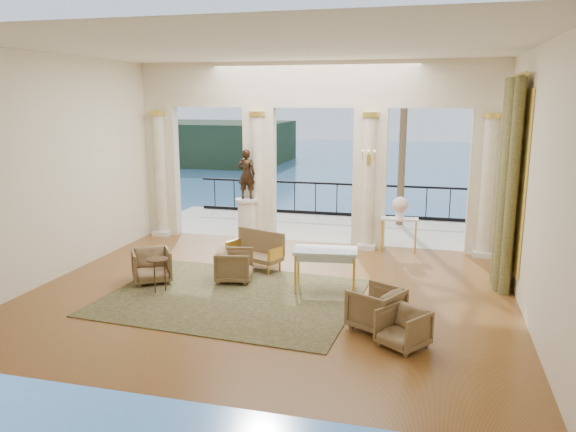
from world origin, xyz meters
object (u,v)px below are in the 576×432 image
(side_table, at_px, (157,263))
(armchair_c, at_px, (376,306))
(armchair_d, at_px, (234,264))
(console_table, at_px, (399,224))
(statue, at_px, (246,174))
(armchair_a, at_px, (152,264))
(armchair_b, at_px, (403,326))
(settee, at_px, (257,250))
(game_table, at_px, (326,254))
(pedestal, at_px, (247,221))

(side_table, bearing_deg, armchair_c, -9.42)
(armchair_d, relative_size, console_table, 0.79)
(statue, bearing_deg, armchair_a, 75.80)
(armchair_b, distance_m, armchair_d, 4.14)
(settee, height_order, statue, statue)
(armchair_d, relative_size, side_table, 1.08)
(armchair_d, bearing_deg, armchair_c, -130.28)
(game_table, bearing_deg, side_table, -171.74)
(armchair_d, height_order, pedestal, pedestal)
(game_table, xyz_separation_m, pedestal, (-2.64, 3.13, -0.19))
(armchair_d, relative_size, settee, 0.53)
(settee, distance_m, game_table, 2.05)
(armchair_d, bearing_deg, side_table, 118.46)
(armchair_a, distance_m, side_table, 0.67)
(armchair_d, xyz_separation_m, pedestal, (-0.76, 3.02, 0.19))
(statue, bearing_deg, settee, 113.30)
(armchair_a, height_order, settee, settee)
(armchair_a, height_order, statue, statue)
(settee, xyz_separation_m, game_table, (1.72, -1.08, 0.33))
(armchair_a, xyz_separation_m, game_table, (3.47, 0.38, 0.37))
(armchair_a, distance_m, armchair_b, 5.36)
(armchair_b, xyz_separation_m, game_table, (-1.59, 2.16, 0.41))
(settee, xyz_separation_m, pedestal, (-0.92, 2.05, 0.14))
(armchair_b, xyz_separation_m, settee, (-3.31, 3.23, 0.08))
(armchair_b, xyz_separation_m, statue, (-4.23, 5.28, 1.44))
(armchair_c, height_order, side_table, armchair_c)
(game_table, xyz_separation_m, statue, (-2.64, 3.13, 1.02))
(armchair_a, height_order, armchair_b, armchair_a)
(armchair_a, height_order, console_table, console_table)
(armchair_a, height_order, armchair_d, armchair_a)
(armchair_b, relative_size, armchair_c, 0.86)
(armchair_c, bearing_deg, pedestal, -113.97)
(pedestal, relative_size, statue, 0.91)
(pedestal, xyz_separation_m, side_table, (-0.43, -4.00, 0.02))
(armchair_a, bearing_deg, settee, 5.48)
(pedestal, relative_size, side_table, 1.72)
(armchair_b, distance_m, side_table, 4.83)
(statue, xyz_separation_m, console_table, (3.82, 0.05, -1.07))
(armchair_c, distance_m, console_table, 4.76)
(pedestal, bearing_deg, statue, 116.57)
(armchair_b, xyz_separation_m, armchair_c, (-0.46, 0.58, 0.05))
(armchair_a, height_order, side_table, armchair_a)
(settee, relative_size, pedestal, 1.18)
(armchair_a, bearing_deg, statue, 42.42)
(armchair_a, relative_size, side_table, 1.13)
(statue, height_order, side_table, statue)
(armchair_b, height_order, statue, statue)
(statue, distance_m, side_table, 4.20)
(armchair_b, bearing_deg, settee, 171.03)
(settee, bearing_deg, pedestal, 134.78)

